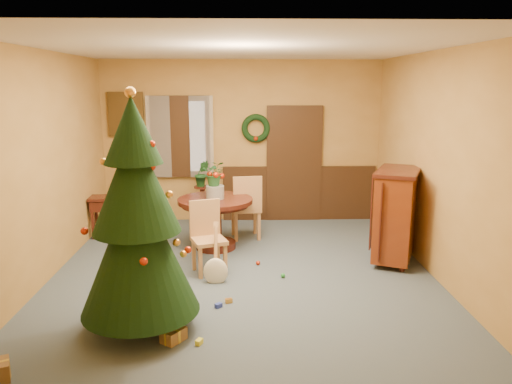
{
  "coord_description": "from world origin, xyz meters",
  "views": [
    {
      "loc": [
        -0.01,
        -6.26,
        2.47
      ],
      "look_at": [
        0.19,
        0.4,
        1.03
      ],
      "focal_mm": 35.0,
      "sensor_mm": 36.0,
      "label": 1
    }
  ],
  "objects_px": {
    "chair_near": "(207,234)",
    "christmas_tree": "(137,221)",
    "dining_table": "(215,214)",
    "writing_desk": "(114,206)",
    "sideboard": "(396,213)"
  },
  "relations": [
    {
      "from": "chair_near",
      "to": "christmas_tree",
      "type": "relative_size",
      "value": 0.39
    },
    {
      "from": "dining_table",
      "to": "writing_desk",
      "type": "distance_m",
      "value": 1.82
    },
    {
      "from": "sideboard",
      "to": "chair_near",
      "type": "bearing_deg",
      "value": -173.28
    },
    {
      "from": "christmas_tree",
      "to": "writing_desk",
      "type": "height_order",
      "value": "christmas_tree"
    },
    {
      "from": "dining_table",
      "to": "christmas_tree",
      "type": "height_order",
      "value": "christmas_tree"
    },
    {
      "from": "writing_desk",
      "to": "sideboard",
      "type": "bearing_deg",
      "value": -17.02
    },
    {
      "from": "dining_table",
      "to": "writing_desk",
      "type": "relative_size",
      "value": 1.46
    },
    {
      "from": "christmas_tree",
      "to": "writing_desk",
      "type": "distance_m",
      "value": 3.49
    },
    {
      "from": "sideboard",
      "to": "christmas_tree",
      "type": "bearing_deg",
      "value": -148.51
    },
    {
      "from": "dining_table",
      "to": "sideboard",
      "type": "distance_m",
      "value": 2.64
    },
    {
      "from": "christmas_tree",
      "to": "writing_desk",
      "type": "xyz_separation_m",
      "value": [
        -1.07,
        3.25,
        -0.65
      ]
    },
    {
      "from": "chair_near",
      "to": "dining_table",
      "type": "bearing_deg",
      "value": 86.33
    },
    {
      "from": "christmas_tree",
      "to": "sideboard",
      "type": "bearing_deg",
      "value": 31.49
    },
    {
      "from": "dining_table",
      "to": "chair_near",
      "type": "height_order",
      "value": "chair_near"
    },
    {
      "from": "writing_desk",
      "to": "sideboard",
      "type": "xyz_separation_m",
      "value": [
        4.26,
        -1.3,
        0.2
      ]
    }
  ]
}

